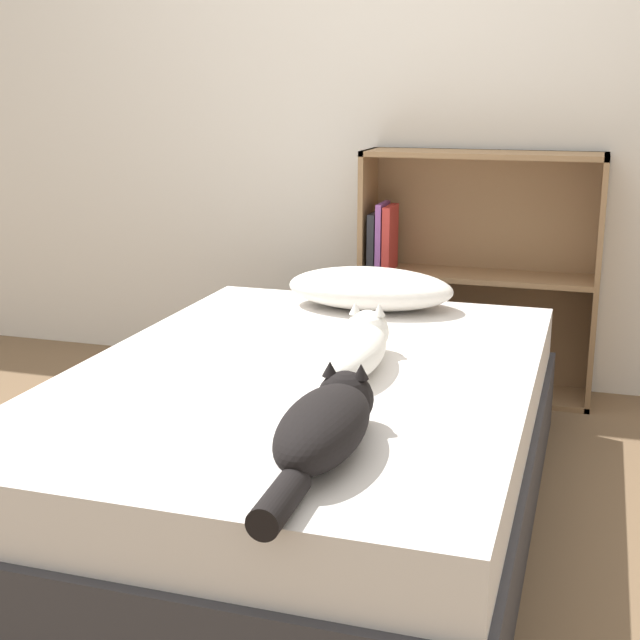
% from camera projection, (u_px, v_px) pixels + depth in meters
% --- Properties ---
extents(ground_plane, '(8.00, 8.00, 0.00)m').
position_uv_depth(ground_plane, '(306.00, 510.00, 2.54)').
color(ground_plane, brown).
extents(wall_back, '(8.00, 0.06, 2.50)m').
position_uv_depth(wall_back, '(413.00, 66.00, 3.46)').
color(wall_back, white).
rests_on(wall_back, ground_plane).
extents(bed, '(1.26, 1.83, 0.43)m').
position_uv_depth(bed, '(305.00, 441.00, 2.49)').
color(bed, '#333338').
rests_on(bed, ground_plane).
extents(pillow, '(0.58, 0.34, 0.14)m').
position_uv_depth(pillow, '(369.00, 288.00, 3.08)').
color(pillow, white).
rests_on(pillow, bed).
extents(cat_light, '(0.18, 0.63, 0.15)m').
position_uv_depth(cat_light, '(355.00, 350.00, 2.40)').
color(cat_light, white).
rests_on(cat_light, bed).
extents(cat_dark, '(0.18, 0.62, 0.15)m').
position_uv_depth(cat_dark, '(326.00, 425.00, 1.85)').
color(cat_dark, black).
rests_on(cat_dark, bed).
extents(bookshelf, '(0.90, 0.26, 0.94)m').
position_uv_depth(bookshelf, '(473.00, 271.00, 3.46)').
color(bookshelf, '#8E6B47').
rests_on(bookshelf, ground_plane).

